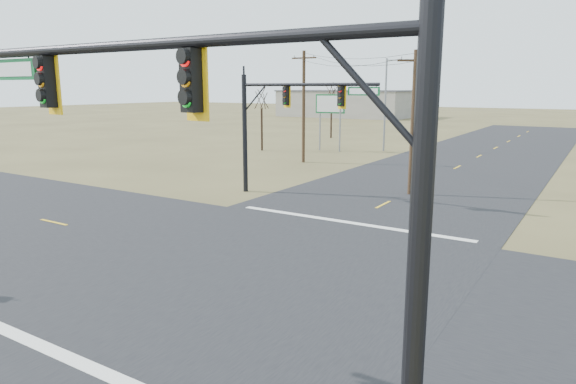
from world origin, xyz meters
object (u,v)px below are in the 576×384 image
(utility_pole_far, at_px, (304,105))
(bare_tree_b, at_px, (332,91))
(highway_sign, at_px, (330,111))
(utility_pole_near, at_px, (413,121))
(mast_arm_far, at_px, (286,109))
(mast_arm_near, at_px, (214,136))
(streetlight_c, at_px, (387,100))
(bare_tree_a, at_px, (261,98))

(utility_pole_far, bearing_deg, bare_tree_b, 111.24)
(utility_pole_far, height_order, highway_sign, utility_pole_far)
(utility_pole_near, bearing_deg, utility_pole_far, 145.94)
(mast_arm_far, relative_size, utility_pole_far, 0.94)
(mast_arm_near, height_order, highway_sign, mast_arm_near)
(utility_pole_far, bearing_deg, mast_arm_far, -63.80)
(mast_arm_far, distance_m, highway_sign, 22.93)
(streetlight_c, height_order, bare_tree_a, streetlight_c)
(streetlight_c, relative_size, bare_tree_a, 1.37)
(utility_pole_near, distance_m, streetlight_c, 21.82)
(bare_tree_b, bearing_deg, mast_arm_near, -64.62)
(highway_sign, relative_size, bare_tree_a, 0.85)
(mast_arm_near, xyz_separation_m, highway_sign, (-18.63, 40.05, -1.53))
(mast_arm_near, distance_m, highway_sign, 44.20)
(utility_pole_near, relative_size, bare_tree_a, 1.27)
(utility_pole_near, xyz_separation_m, bare_tree_a, (-20.33, 13.47, 0.87))
(mast_arm_far, height_order, streetlight_c, streetlight_c)
(utility_pole_near, relative_size, streetlight_c, 0.92)
(utility_pole_far, distance_m, bare_tree_a, 9.44)
(utility_pole_far, relative_size, bare_tree_b, 1.27)
(mast_arm_far, distance_m, utility_pole_far, 14.40)
(utility_pole_near, distance_m, bare_tree_a, 24.40)
(utility_pole_near, xyz_separation_m, streetlight_c, (-9.32, 19.72, 0.71))
(highway_sign, xyz_separation_m, bare_tree_b, (-6.24, 12.36, 1.85))
(mast_arm_far, height_order, bare_tree_b, bare_tree_b)
(mast_arm_near, bearing_deg, highway_sign, 123.41)
(mast_arm_near, xyz_separation_m, utility_pole_near, (-4.38, 23.21, -1.13))
(mast_arm_near, relative_size, streetlight_c, 1.21)
(utility_pole_near, distance_m, highway_sign, 22.07)
(mast_arm_far, bearing_deg, highway_sign, 126.29)
(mast_arm_far, bearing_deg, utility_pole_far, 131.48)
(mast_arm_far, bearing_deg, bare_tree_b, 128.47)
(utility_pole_near, height_order, streetlight_c, streetlight_c)
(highway_sign, distance_m, streetlight_c, 5.81)
(highway_sign, bearing_deg, utility_pole_near, -60.31)
(highway_sign, distance_m, bare_tree_a, 7.07)
(mast_arm_far, relative_size, streetlight_c, 0.96)
(highway_sign, height_order, streetlight_c, streetlight_c)
(mast_arm_far, relative_size, bare_tree_b, 1.20)
(bare_tree_b, bearing_deg, utility_pole_far, -68.76)
(utility_pole_far, relative_size, highway_sign, 1.65)
(bare_tree_a, bearing_deg, mast_arm_far, -51.56)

